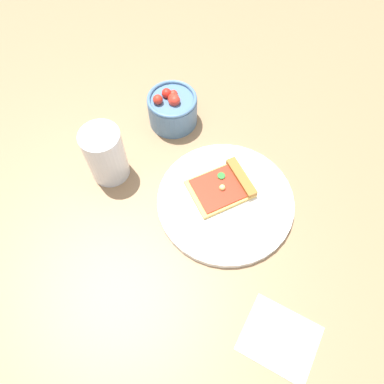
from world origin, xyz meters
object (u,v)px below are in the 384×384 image
(plate, at_px, (225,201))
(paper_napkin, at_px, (280,338))
(pizza_slice_main, at_px, (225,186))
(salad_bowl, at_px, (172,108))
(soda_glass, at_px, (106,155))

(plate, xyz_separation_m, paper_napkin, (0.19, 0.19, -0.01))
(pizza_slice_main, height_order, paper_napkin, pizza_slice_main)
(plate, bearing_deg, pizza_slice_main, -153.27)
(pizza_slice_main, relative_size, salad_bowl, 1.38)
(soda_glass, height_order, paper_napkin, soda_glass)
(plate, height_order, pizza_slice_main, pizza_slice_main)
(paper_napkin, bearing_deg, pizza_slice_main, -137.39)
(pizza_slice_main, bearing_deg, plate, 26.73)
(paper_napkin, bearing_deg, soda_glass, -109.37)
(salad_bowl, bearing_deg, pizza_slice_main, 57.31)
(plate, xyz_separation_m, pizza_slice_main, (-0.02, -0.01, 0.01))
(pizza_slice_main, relative_size, paper_napkin, 1.24)
(pizza_slice_main, xyz_separation_m, soda_glass, (0.06, -0.23, 0.04))
(plate, relative_size, paper_napkin, 2.24)
(paper_napkin, bearing_deg, plate, -135.79)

